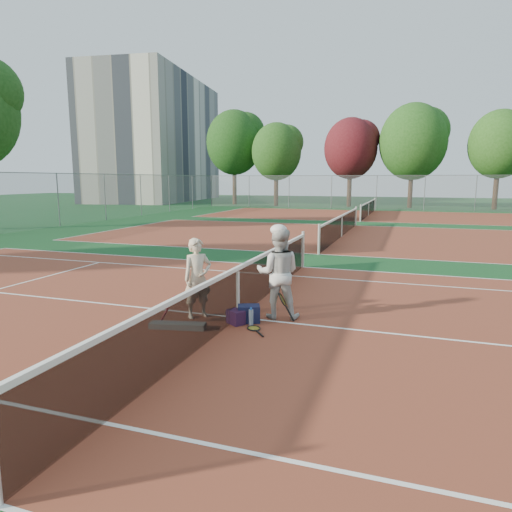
# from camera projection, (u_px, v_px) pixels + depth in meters

# --- Properties ---
(ground) EXTENTS (130.00, 130.00, 0.00)m
(ground) POSITION_uv_depth(u_px,v_px,m) (238.00, 318.00, 8.88)
(ground) COLOR #103D1A
(ground) RESTS_ON ground
(court_main) EXTENTS (23.77, 10.97, 0.01)m
(court_main) POSITION_uv_depth(u_px,v_px,m) (238.00, 318.00, 8.88)
(court_main) COLOR brown
(court_main) RESTS_ON ground
(court_far_a) EXTENTS (23.77, 10.97, 0.01)m
(court_far_a) POSITION_uv_depth(u_px,v_px,m) (341.00, 236.00, 21.47)
(court_far_a) COLOR brown
(court_far_a) RESTS_ON ground
(court_far_b) EXTENTS (23.77, 10.97, 0.01)m
(court_far_b) POSITION_uv_depth(u_px,v_px,m) (368.00, 215.00, 34.06)
(court_far_b) COLOR brown
(court_far_b) RESTS_ON ground
(net_main) EXTENTS (0.10, 10.98, 1.02)m
(net_main) POSITION_uv_depth(u_px,v_px,m) (238.00, 292.00, 8.79)
(net_main) COLOR black
(net_main) RESTS_ON ground
(net_far_a) EXTENTS (0.10, 10.98, 1.02)m
(net_far_a) POSITION_uv_depth(u_px,v_px,m) (342.00, 226.00, 21.38)
(net_far_a) COLOR black
(net_far_a) RESTS_ON ground
(net_far_b) EXTENTS (0.10, 10.98, 1.02)m
(net_far_b) POSITION_uv_depth(u_px,v_px,m) (369.00, 208.00, 33.98)
(net_far_b) COLOR black
(net_far_b) RESTS_ON ground
(fence_back) EXTENTS (32.00, 0.06, 3.00)m
(fence_back) POSITION_uv_depth(u_px,v_px,m) (377.00, 193.00, 40.34)
(fence_back) COLOR slate
(fence_back) RESTS_ON ground
(apartment_block) EXTENTS (12.96, 23.18, 15.00)m
(apartment_block) POSITION_uv_depth(u_px,v_px,m) (157.00, 140.00, 57.63)
(apartment_block) COLOR beige
(apartment_block) RESTS_ON ground
(player_a) EXTENTS (0.66, 0.67, 1.56)m
(player_a) POSITION_uv_depth(u_px,v_px,m) (198.00, 278.00, 8.81)
(player_a) COLOR beige
(player_a) RESTS_ON ground
(player_b) EXTENTS (0.97, 0.82, 1.76)m
(player_b) POSITION_uv_depth(u_px,v_px,m) (278.00, 273.00, 8.77)
(player_b) COLOR silver
(player_b) RESTS_ON ground
(racket_red) EXTENTS (0.39, 0.37, 0.54)m
(racket_red) POSITION_uv_depth(u_px,v_px,m) (171.00, 310.00, 8.46)
(racket_red) COLOR maroon
(racket_red) RESTS_ON ground
(racket_black_held) EXTENTS (0.35, 0.32, 0.54)m
(racket_black_held) POSITION_uv_depth(u_px,v_px,m) (282.00, 307.00, 8.63)
(racket_black_held) COLOR black
(racket_black_held) RESTS_ON ground
(racket_spare) EXTENTS (0.59, 0.64, 0.03)m
(racket_spare) POSITION_uv_depth(u_px,v_px,m) (254.00, 328.00, 8.20)
(racket_spare) COLOR black
(racket_spare) RESTS_ON ground
(sports_bag_navy) EXTENTS (0.49, 0.41, 0.32)m
(sports_bag_navy) POSITION_uv_depth(u_px,v_px,m) (249.00, 314.00, 8.59)
(sports_bag_navy) COLOR #111433
(sports_bag_navy) RESTS_ON ground
(sports_bag_purple) EXTENTS (0.40, 0.37, 0.27)m
(sports_bag_purple) POSITION_uv_depth(u_px,v_px,m) (236.00, 317.00, 8.48)
(sports_bag_purple) COLOR #28102C
(sports_bag_purple) RESTS_ON ground
(net_cover_canvas) EXTENTS (1.04, 0.44, 0.11)m
(net_cover_canvas) POSITION_uv_depth(u_px,v_px,m) (178.00, 326.00, 8.23)
(net_cover_canvas) COLOR #615E58
(net_cover_canvas) RESTS_ON ground
(water_bottle) EXTENTS (0.09, 0.09, 0.30)m
(water_bottle) POSITION_uv_depth(u_px,v_px,m) (251.00, 318.00, 8.39)
(water_bottle) COLOR #C9E7FF
(water_bottle) RESTS_ON ground
(tree_back_0) EXTENTS (5.86, 5.86, 9.84)m
(tree_back_0) POSITION_uv_depth(u_px,v_px,m) (234.00, 143.00, 47.98)
(tree_back_0) COLOR #382314
(tree_back_0) RESTS_ON ground
(tree_back_1) EXTENTS (4.93, 4.93, 8.21)m
(tree_back_1) POSITION_uv_depth(u_px,v_px,m) (276.00, 152.00, 45.30)
(tree_back_1) COLOR #382314
(tree_back_1) RESTS_ON ground
(tree_back_maroon) EXTENTS (5.09, 5.09, 8.52)m
(tree_back_maroon) POSITION_uv_depth(u_px,v_px,m) (351.00, 149.00, 43.96)
(tree_back_maroon) COLOR #382314
(tree_back_maroon) RESTS_ON ground
(tree_back_3) EXTENTS (6.09, 6.09, 9.58)m
(tree_back_3) POSITION_uv_depth(u_px,v_px,m) (413.00, 142.00, 41.98)
(tree_back_3) COLOR #382314
(tree_back_3) RESTS_ON ground
(tree_back_4) EXTENTS (5.18, 5.18, 8.67)m
(tree_back_4) POSITION_uv_depth(u_px,v_px,m) (500.00, 144.00, 39.79)
(tree_back_4) COLOR #382314
(tree_back_4) RESTS_ON ground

